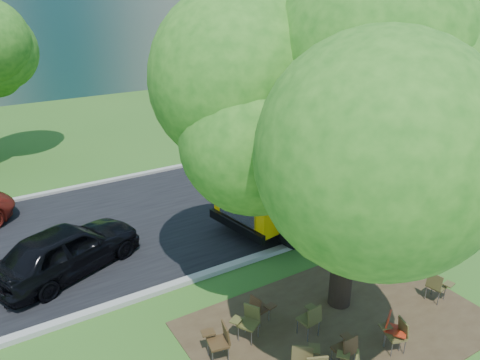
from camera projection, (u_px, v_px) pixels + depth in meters
ground at (293, 329)px, 11.07m from camera, size 160.00×160.00×0.00m
dirt_patch at (339, 326)px, 11.15m from camera, size 7.00×4.50×0.03m
asphalt_road at (172, 214)px, 16.57m from camera, size 80.00×8.00×0.04m
kerb_near at (229, 267)px, 13.40m from camera, size 80.00×0.25×0.14m
kerb_far at (133, 176)px, 19.78m from camera, size 80.00×0.25×0.14m
bg_tree_3 at (255, 38)px, 24.02m from camera, size 5.60×5.60×7.84m
bg_tree_4 at (378, 45)px, 27.36m from camera, size 5.00×5.00×6.85m
main_tree at (360, 88)px, 9.83m from camera, size 7.20×7.20×9.14m
school_bus at (375, 141)px, 18.42m from camera, size 13.48×4.93×3.23m
chair_1 at (303, 356)px, 9.47m from camera, size 0.79×0.63×0.93m
chair_4 at (347, 347)px, 9.77m from camera, size 0.55×0.50×0.85m
chair_5 at (393, 327)px, 10.37m from camera, size 0.54×0.68×0.81m
chair_6 at (397, 332)px, 10.24m from camera, size 0.49×0.63×0.81m
chair_7 at (437, 284)px, 11.83m from camera, size 0.58×0.57×0.85m
chair_8 at (220, 338)px, 9.98m from camera, size 0.53×0.67×0.90m
chair_9 at (248, 319)px, 10.58m from camera, size 0.71×0.58×0.86m
chair_10 at (259, 306)px, 11.08m from camera, size 0.54×0.53×0.78m
chair_11 at (311, 317)px, 10.63m from camera, size 0.58×0.56×0.88m
black_car at (67, 249)px, 13.04m from camera, size 4.58×3.19×1.45m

